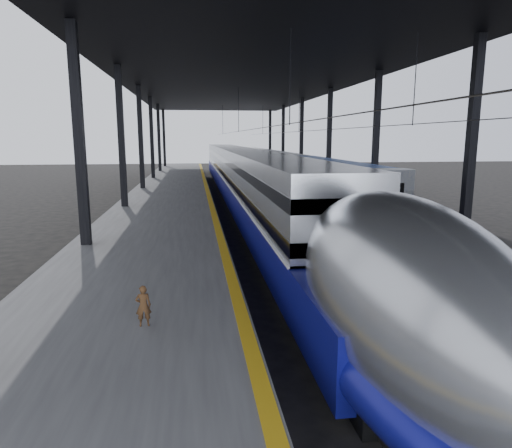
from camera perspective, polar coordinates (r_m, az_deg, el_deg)
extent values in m
plane|color=black|center=(13.62, -0.07, -10.64)|extent=(160.00, 160.00, 0.00)
cube|color=#4C4C4F|center=(32.93, -10.83, 2.71)|extent=(6.00, 80.00, 1.00)
cube|color=gold|center=(32.83, -5.97, 3.71)|extent=(0.30, 80.00, 0.01)
cube|color=slate|center=(33.07, -2.51, 2.19)|extent=(0.08, 80.00, 0.16)
cube|color=slate|center=(33.23, -0.03, 2.25)|extent=(0.08, 80.00, 0.16)
cube|color=slate|center=(33.89, 5.95, 2.35)|extent=(0.08, 80.00, 0.16)
cube|color=slate|center=(34.25, 8.29, 2.39)|extent=(0.08, 80.00, 0.16)
cube|color=black|center=(18.05, -21.14, 8.54)|extent=(0.35, 0.35, 9.00)
cube|color=black|center=(20.90, 25.27, 8.44)|extent=(0.35, 0.35, 9.00)
cube|color=black|center=(27.88, -16.44, 9.32)|extent=(0.35, 0.35, 9.00)
cube|color=black|center=(29.80, 14.73, 9.46)|extent=(0.35, 0.35, 9.00)
cube|color=black|center=(37.80, -14.19, 9.67)|extent=(0.35, 0.35, 9.00)
cube|color=black|center=(39.24, 9.12, 9.88)|extent=(0.35, 0.35, 9.00)
cube|color=black|center=(47.75, -12.88, 9.87)|extent=(0.35, 0.35, 9.00)
cube|color=black|center=(48.90, 5.69, 10.09)|extent=(0.35, 0.35, 9.00)
cube|color=black|center=(57.72, -12.02, 10.00)|extent=(0.35, 0.35, 9.00)
cube|color=black|center=(58.67, 3.40, 10.21)|extent=(0.35, 0.35, 9.00)
cube|color=black|center=(67.70, -11.41, 10.08)|extent=(0.35, 0.35, 9.00)
cube|color=black|center=(68.51, 1.76, 10.29)|extent=(0.35, 0.35, 9.00)
cube|color=black|center=(33.05, -1.52, 18.14)|extent=(18.00, 75.00, 0.45)
cylinder|color=slate|center=(32.79, -1.31, 11.63)|extent=(0.03, 74.00, 0.03)
cylinder|color=slate|center=(33.72, 7.34, 11.52)|extent=(0.03, 74.00, 0.03)
cube|color=#ADB0B5|center=(39.50, -2.38, 6.67)|extent=(2.77, 57.00, 3.82)
cube|color=navy|center=(38.11, -2.15, 4.72)|extent=(2.85, 62.00, 1.48)
cube|color=silver|center=(39.53, -2.38, 6.05)|extent=(2.87, 57.00, 0.10)
cube|color=black|center=(39.44, -2.39, 8.26)|extent=(2.81, 57.00, 0.40)
cube|color=black|center=(39.50, -2.38, 6.67)|extent=(2.81, 57.00, 0.40)
ellipsoid|color=#ADB0B5|center=(9.04, 17.03, -8.49)|extent=(2.77, 8.40, 3.82)
ellipsoid|color=navy|center=(9.45, 16.66, -14.80)|extent=(2.85, 8.40, 1.62)
ellipsoid|color=black|center=(6.67, 26.81, -9.15)|extent=(1.43, 2.20, 0.86)
cube|color=black|center=(9.80, 16.41, -18.80)|extent=(2.10, 2.60, 0.40)
cube|color=black|center=(30.33, -0.66, 1.66)|extent=(2.10, 2.60, 0.40)
cube|color=navy|center=(30.06, 9.14, 4.54)|extent=(2.53, 18.00, 3.44)
cube|color=gray|center=(22.22, 15.39, 2.16)|extent=(2.58, 1.20, 3.48)
cube|color=black|center=(21.56, 16.13, 3.93)|extent=(1.54, 0.06, 0.77)
cube|color=#A8100C|center=(21.72, 15.97, 0.85)|extent=(1.08, 0.06, 0.50)
cube|color=gray|center=(48.49, 2.61, 6.95)|extent=(2.53, 18.00, 3.44)
cube|color=gray|center=(67.24, -0.32, 7.99)|extent=(2.53, 18.00, 3.44)
cube|color=black|center=(24.68, 13.04, -0.75)|extent=(1.99, 2.40, 0.36)
cube|color=black|center=(45.69, 3.27, 4.66)|extent=(1.99, 2.40, 0.36)
imported|color=#50321A|center=(10.11, -13.91, -9.89)|extent=(0.35, 0.25, 0.90)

